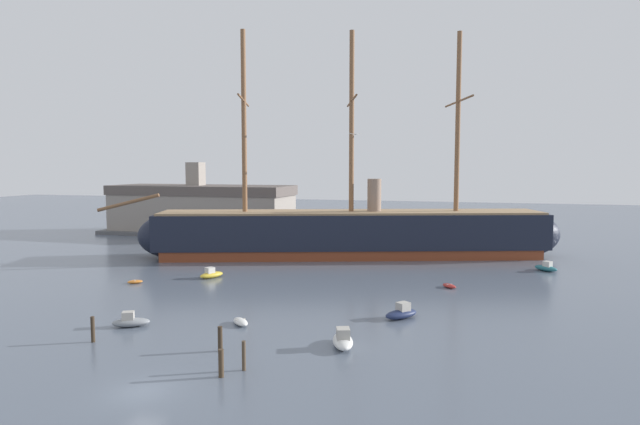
% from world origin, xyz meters
% --- Properties ---
extents(ground_plane, '(400.00, 400.00, 0.00)m').
position_xyz_m(ground_plane, '(0.00, 0.00, 0.00)').
color(ground_plane, slate).
extents(tall_ship, '(73.64, 29.36, 36.55)m').
position_xyz_m(tall_ship, '(1.74, 55.77, 3.98)').
color(tall_ship, brown).
rests_on(tall_ship, ground).
extents(motorboat_foreground_left, '(3.67, 2.85, 1.43)m').
position_xyz_m(motorboat_foreground_left, '(-9.64, 12.26, 0.50)').
color(motorboat_foreground_left, gray).
rests_on(motorboat_foreground_left, ground).
extents(motorboat_foreground_right, '(2.81, 4.28, 1.66)m').
position_xyz_m(motorboat_foreground_right, '(10.74, 12.17, 0.58)').
color(motorboat_foreground_right, silver).
rests_on(motorboat_foreground_right, ground).
extents(dinghy_near_centre, '(2.54, 2.58, 0.60)m').
position_xyz_m(dinghy_near_centre, '(0.03, 15.54, 0.30)').
color(dinghy_near_centre, silver).
rests_on(dinghy_near_centre, ground).
extents(dinghy_mid_left, '(1.98, 1.77, 0.44)m').
position_xyz_m(dinghy_mid_left, '(-20.38, 28.39, 0.22)').
color(dinghy_mid_left, orange).
rests_on(dinghy_mid_left, ground).
extents(motorboat_mid_right, '(3.66, 3.84, 1.57)m').
position_xyz_m(motorboat_mid_right, '(14.36, 21.87, 0.55)').
color(motorboat_mid_right, '#1E284C').
rests_on(motorboat_mid_right, ground).
extents(motorboat_alongside_bow, '(2.94, 3.74, 1.46)m').
position_xyz_m(motorboat_alongside_bow, '(-12.58, 34.11, 0.51)').
color(motorboat_alongside_bow, gold).
rests_on(motorboat_alongside_bow, ground).
extents(dinghy_alongside_stern, '(2.14, 2.12, 0.50)m').
position_xyz_m(dinghy_alongside_stern, '(18.35, 36.75, 0.25)').
color(dinghy_alongside_stern, '#B22D28').
rests_on(dinghy_alongside_stern, ground).
extents(motorboat_far_left, '(2.99, 4.55, 1.77)m').
position_xyz_m(motorboat_far_left, '(-30.39, 56.58, 0.62)').
color(motorboat_far_left, silver).
rests_on(motorboat_far_left, ground).
extents(motorboat_far_right, '(3.54, 3.29, 1.44)m').
position_xyz_m(motorboat_far_right, '(31.20, 51.41, 0.51)').
color(motorboat_far_right, '#236670').
rests_on(motorboat_far_right, ground).
extents(dinghy_distant_centre, '(2.70, 1.96, 0.58)m').
position_xyz_m(dinghy_distant_centre, '(3.51, 64.61, 0.30)').
color(dinghy_distant_centre, orange).
rests_on(dinghy_distant_centre, ground).
extents(mooring_piling_nearest, '(0.38, 0.38, 2.04)m').
position_xyz_m(mooring_piling_nearest, '(1.44, 8.46, 1.02)').
color(mooring_piling_nearest, '#382B1E').
rests_on(mooring_piling_nearest, ground).
extents(mooring_piling_left_pair, '(0.29, 0.29, 2.21)m').
position_xyz_m(mooring_piling_left_pair, '(4.95, 5.21, 1.11)').
color(mooring_piling_left_pair, '#4C3D2D').
rests_on(mooring_piling_left_pair, ground).
extents(mooring_piling_right_pair, '(0.38, 0.38, 2.02)m').
position_xyz_m(mooring_piling_right_pair, '(3.91, 3.62, 1.01)').
color(mooring_piling_right_pair, '#423323').
rests_on(mooring_piling_right_pair, ground).
extents(mooring_piling_midwater, '(0.33, 0.33, 2.21)m').
position_xyz_m(mooring_piling_midwater, '(-10.00, 7.57, 1.10)').
color(mooring_piling_midwater, '#382B1E').
rests_on(mooring_piling_midwater, ground).
extents(dockside_warehouse_left, '(43.31, 16.10, 15.76)m').
position_xyz_m(dockside_warehouse_left, '(-36.69, 76.57, 5.34)').
color(dockside_warehouse_left, '#565659').
rests_on(dockside_warehouse_left, ground).
extents(seagull_in_flight, '(0.93, 1.17, 0.14)m').
position_xyz_m(seagull_in_flight, '(10.60, 17.34, 17.79)').
color(seagull_in_flight, silver).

